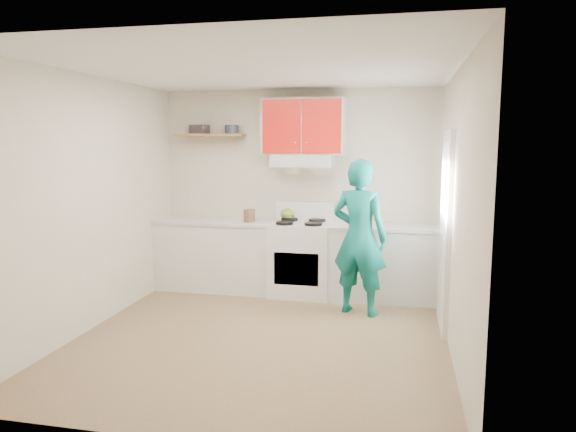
% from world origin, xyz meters
% --- Properties ---
extents(floor, '(3.80, 3.80, 0.00)m').
position_xyz_m(floor, '(0.00, 0.00, 0.00)').
color(floor, brown).
rests_on(floor, ground).
extents(ceiling, '(3.60, 3.80, 0.04)m').
position_xyz_m(ceiling, '(0.00, 0.00, 2.60)').
color(ceiling, white).
rests_on(ceiling, floor).
extents(back_wall, '(3.60, 0.04, 2.60)m').
position_xyz_m(back_wall, '(0.00, 1.90, 1.30)').
color(back_wall, beige).
rests_on(back_wall, floor).
extents(front_wall, '(3.60, 0.04, 2.60)m').
position_xyz_m(front_wall, '(0.00, -1.90, 1.30)').
color(front_wall, beige).
rests_on(front_wall, floor).
extents(left_wall, '(0.04, 3.80, 2.60)m').
position_xyz_m(left_wall, '(-1.80, 0.00, 1.30)').
color(left_wall, beige).
rests_on(left_wall, floor).
extents(right_wall, '(0.04, 3.80, 2.60)m').
position_xyz_m(right_wall, '(1.80, 0.00, 1.30)').
color(right_wall, beige).
rests_on(right_wall, floor).
extents(door, '(0.05, 0.85, 2.05)m').
position_xyz_m(door, '(1.78, 0.70, 1.02)').
color(door, white).
rests_on(door, floor).
extents(door_glass, '(0.01, 0.55, 0.95)m').
position_xyz_m(door_glass, '(1.75, 0.70, 1.45)').
color(door_glass, white).
rests_on(door_glass, door).
extents(counter_left, '(1.52, 0.60, 0.90)m').
position_xyz_m(counter_left, '(-1.04, 1.60, 0.45)').
color(counter_left, silver).
rests_on(counter_left, floor).
extents(counter_right, '(1.32, 0.60, 0.90)m').
position_xyz_m(counter_right, '(1.14, 1.60, 0.45)').
color(counter_right, silver).
rests_on(counter_right, floor).
extents(stove, '(0.76, 0.65, 0.92)m').
position_xyz_m(stove, '(0.10, 1.57, 0.46)').
color(stove, white).
rests_on(stove, floor).
extents(range_hood, '(0.76, 0.44, 0.15)m').
position_xyz_m(range_hood, '(0.10, 1.68, 1.70)').
color(range_hood, silver).
rests_on(range_hood, back_wall).
extents(upper_cabinets, '(1.02, 0.33, 0.70)m').
position_xyz_m(upper_cabinets, '(0.10, 1.73, 2.12)').
color(upper_cabinets, red).
rests_on(upper_cabinets, back_wall).
extents(shelf, '(0.90, 0.30, 0.04)m').
position_xyz_m(shelf, '(-1.15, 1.75, 2.02)').
color(shelf, brown).
rests_on(shelf, back_wall).
extents(books, '(0.26, 0.21, 0.12)m').
position_xyz_m(books, '(-1.30, 1.76, 2.10)').
color(books, '#362F33').
rests_on(books, shelf).
extents(tin, '(0.21, 0.21, 0.11)m').
position_xyz_m(tin, '(-0.86, 1.79, 2.09)').
color(tin, '#333D4C').
rests_on(tin, shelf).
extents(kettle, '(0.19, 0.19, 0.16)m').
position_xyz_m(kettle, '(-0.13, 1.81, 1.00)').
color(kettle, olive).
rests_on(kettle, stove).
extents(crock, '(0.16, 0.16, 0.18)m').
position_xyz_m(crock, '(-0.56, 1.53, 0.99)').
color(crock, brown).
rests_on(crock, counter_left).
extents(cutting_board, '(0.32, 0.25, 0.02)m').
position_xyz_m(cutting_board, '(0.93, 1.55, 0.91)').
color(cutting_board, olive).
rests_on(cutting_board, counter_right).
extents(silicone_mat, '(0.33, 0.29, 0.01)m').
position_xyz_m(silicone_mat, '(1.59, 1.50, 0.90)').
color(silicone_mat, red).
rests_on(silicone_mat, counter_right).
extents(person, '(0.73, 0.59, 1.75)m').
position_xyz_m(person, '(0.88, 0.96, 0.88)').
color(person, '#0B6B64').
rests_on(person, floor).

